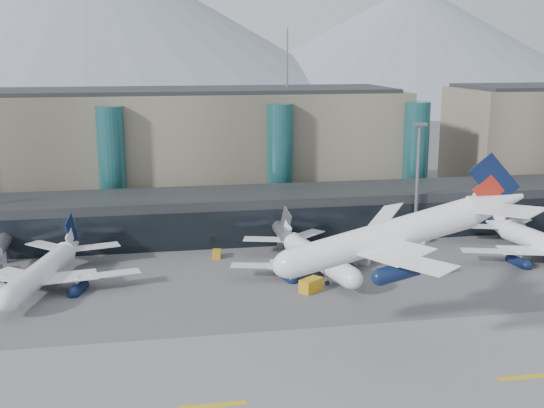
{
  "coord_description": "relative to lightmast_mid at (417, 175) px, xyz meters",
  "views": [
    {
      "loc": [
        -26.02,
        -87.5,
        40.65
      ],
      "look_at": [
        -4.5,
        32.0,
        13.1
      ],
      "focal_mm": 45.0,
      "sensor_mm": 36.0,
      "label": 1
    }
  ],
  "objects": [
    {
      "name": "terminal_main",
      "position": [
        -55.0,
        42.0,
        1.03
      ],
      "size": [
        130.0,
        30.0,
        31.0
      ],
      "color": "gray",
      "rests_on": "ground"
    },
    {
      "name": "ground",
      "position": [
        -30.0,
        -48.0,
        -14.42
      ],
      "size": [
        900.0,
        900.0,
        0.0
      ],
      "primitive_type": "plane",
      "color": "#515154",
      "rests_on": "ground"
    },
    {
      "name": "jet_parked_right",
      "position": [
        19.37,
        -15.55,
        -10.0
      ],
      "size": [
        35.85,
        36.14,
        11.69
      ],
      "rotation": [
        0.0,
        0.0,
        1.73
      ],
      "color": "white",
      "rests_on": "ground"
    },
    {
      "name": "veh_b",
      "position": [
        -43.78,
        -5.03,
        -13.66
      ],
      "size": [
        1.97,
        2.83,
        1.51
      ],
      "primitive_type": "cube",
      "rotation": [
        0.0,
        0.0,
        1.43
      ],
      "color": "#C98E17",
      "rests_on": "ground"
    },
    {
      "name": "runway_markings",
      "position": [
        -30.0,
        -63.0,
        -14.37
      ],
      "size": [
        128.0,
        1.0,
        0.02
      ],
      "color": "gold",
      "rests_on": "ground"
    },
    {
      "name": "veh_h",
      "position": [
        -29.76,
        -27.43,
        -13.28
      ],
      "size": [
        4.57,
        4.26,
        2.28
      ],
      "primitive_type": "cube",
      "rotation": [
        0.0,
        0.0,
        0.67
      ],
      "color": "#C98E17",
      "rests_on": "ground"
    },
    {
      "name": "mountain_ridge",
      "position": [
        -14.03,
        332.0,
        31.33
      ],
      "size": [
        910.0,
        400.0,
        110.0
      ],
      "color": "gray",
      "rests_on": "ground"
    },
    {
      "name": "veh_g",
      "position": [
        -16.1,
        -14.28,
        -13.74
      ],
      "size": [
        2.65,
        2.49,
        1.35
      ],
      "primitive_type": "cube",
      "rotation": [
        0.0,
        0.0,
        -0.67
      ],
      "color": "#BCBCBC",
      "rests_on": "ground"
    },
    {
      "name": "jet_parked_mid",
      "position": [
        -26.95,
        -15.66,
        -10.29
      ],
      "size": [
        33.1,
        33.98,
        10.93
      ],
      "rotation": [
        0.0,
        0.0,
        1.8
      ],
      "color": "white",
      "rests_on": "ground"
    },
    {
      "name": "jet_parked_left",
      "position": [
        -74.69,
        -15.62,
        -10.15
      ],
      "size": [
        34.04,
        35.17,
        11.3
      ],
      "rotation": [
        0.0,
        0.0,
        1.32
      ],
      "color": "white",
      "rests_on": "ground"
    },
    {
      "name": "teal_towers",
      "position": [
        -44.99,
        26.01,
        -0.41
      ],
      "size": [
        116.4,
        19.4,
        46.0
      ],
      "color": "#235F63",
      "rests_on": "ground"
    },
    {
      "name": "lightmast_mid",
      "position": [
        0.0,
        0.0,
        0.0
      ],
      "size": [
        3.0,
        1.2,
        25.6
      ],
      "color": "slate",
      "rests_on": "ground"
    },
    {
      "name": "veh_d",
      "position": [
        1.54,
        -2.0,
        -13.7
      ],
      "size": [
        2.79,
        2.68,
        1.44
      ],
      "primitive_type": "cube",
      "rotation": [
        0.0,
        0.0,
        0.72
      ],
      "color": "#BCBCBC",
      "rests_on": "ground"
    },
    {
      "name": "veh_c",
      "position": [
        -3.96,
        -21.98,
        -13.48
      ],
      "size": [
        3.48,
        1.97,
        1.88
      ],
      "primitive_type": "cube",
      "rotation": [
        0.0,
        0.0,
        0.05
      ],
      "color": "#525258",
      "rests_on": "ground"
    },
    {
      "name": "concourse",
      "position": [
        -30.02,
        9.73,
        -9.45
      ],
      "size": [
        170.0,
        27.0,
        10.0
      ],
      "color": "black",
      "rests_on": "ground"
    },
    {
      "name": "runway_strip",
      "position": [
        -30.0,
        -63.0,
        -14.4
      ],
      "size": [
        400.0,
        40.0,
        0.04
      ],
      "primitive_type": "cube",
      "color": "slate",
      "rests_on": "ground"
    },
    {
      "name": "hero_jet",
      "position": [
        -22.99,
        -52.48,
        3.43
      ],
      "size": [
        35.88,
        35.53,
        11.6
      ],
      "rotation": [
        0.0,
        -0.29,
        -0.17
      ],
      "color": "white",
      "rests_on": "ground"
    }
  ]
}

